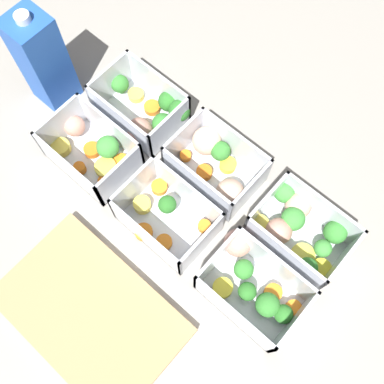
% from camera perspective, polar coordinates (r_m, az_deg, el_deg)
% --- Properties ---
extents(ground_plane, '(4.00, 4.00, 0.00)m').
position_cam_1_polar(ground_plane, '(0.77, 0.00, -0.74)').
color(ground_plane, gray).
extents(container_near_left, '(0.17, 0.12, 0.08)m').
position_cam_1_polar(container_near_left, '(0.74, 13.40, -4.59)').
color(container_near_left, silver).
rests_on(container_near_left, ground_plane).
extents(container_near_center, '(0.16, 0.12, 0.08)m').
position_cam_1_polar(container_near_center, '(0.76, 3.11, 3.50)').
color(container_near_center, silver).
rests_on(container_near_center, ground_plane).
extents(container_near_right, '(0.16, 0.12, 0.08)m').
position_cam_1_polar(container_near_right, '(0.82, -5.66, 10.19)').
color(container_near_right, silver).
rests_on(container_near_right, ground_plane).
extents(container_far_left, '(0.17, 0.12, 0.08)m').
position_cam_1_polar(container_far_left, '(0.71, 7.69, -11.43)').
color(container_far_left, silver).
rests_on(container_far_left, ground_plane).
extents(container_far_center, '(0.15, 0.11, 0.08)m').
position_cam_1_polar(container_far_center, '(0.73, -3.31, -3.02)').
color(container_far_center, silver).
rests_on(container_far_center, ground_plane).
extents(container_far_right, '(0.16, 0.10, 0.08)m').
position_cam_1_polar(container_far_right, '(0.80, -12.64, 5.32)').
color(container_far_right, silver).
rests_on(container_far_right, ground_plane).
extents(juice_carton, '(0.07, 0.07, 0.20)m').
position_cam_1_polar(juice_carton, '(0.83, -18.38, 15.53)').
color(juice_carton, blue).
rests_on(juice_carton, ground_plane).
extents(cutting_board, '(0.28, 0.18, 0.02)m').
position_cam_1_polar(cutting_board, '(0.73, -12.73, -14.74)').
color(cutting_board, tan).
rests_on(cutting_board, ground_plane).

